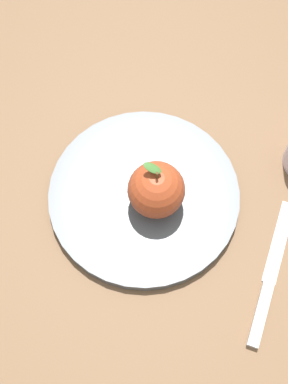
# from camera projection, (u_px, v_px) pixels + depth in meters

# --- Properties ---
(ground_plane) EXTENTS (2.40, 2.40, 0.00)m
(ground_plane) POSITION_uv_depth(u_px,v_px,m) (164.00, 217.00, 0.72)
(ground_plane) COLOR brown
(dinner_plate) EXTENTS (0.26, 0.26, 0.02)m
(dinner_plate) POSITION_uv_depth(u_px,v_px,m) (144.00, 195.00, 0.73)
(dinner_plate) COLOR #4C5156
(dinner_plate) RESTS_ON ground_plane
(apple) EXTENTS (0.07, 0.07, 0.09)m
(apple) POSITION_uv_depth(u_px,v_px,m) (158.00, 189.00, 0.68)
(apple) COLOR #9E3D1E
(apple) RESTS_ON dinner_plate
(knife) EXTENTS (0.13, 0.17, 0.01)m
(knife) POSITION_uv_depth(u_px,v_px,m) (268.00, 284.00, 0.68)
(knife) COLOR silver
(knife) RESTS_ON ground_plane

